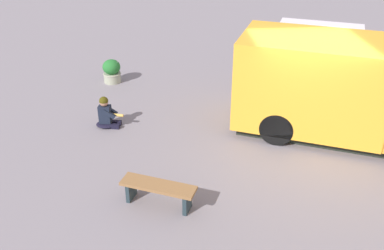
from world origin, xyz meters
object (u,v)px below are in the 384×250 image
at_px(planter_flowering_near, 112,71).
at_px(food_truck, 336,92).
at_px(person_customer, 106,114).
at_px(plaza_bench, 158,190).

bearing_deg(planter_flowering_near, food_truck, -32.39).
bearing_deg(person_customer, food_truck, -7.43).
relative_size(food_truck, planter_flowering_near, 7.23).
xyz_separation_m(planter_flowering_near, plaza_bench, (1.48, -6.23, -0.02)).
bearing_deg(person_customer, plaza_bench, -67.71).
relative_size(person_customer, planter_flowering_near, 1.12).
height_order(food_truck, plaza_bench, food_truck).
bearing_deg(plaza_bench, planter_flowering_near, 103.36).
bearing_deg(planter_flowering_near, plaza_bench, -76.64).
height_order(person_customer, plaza_bench, person_customer).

